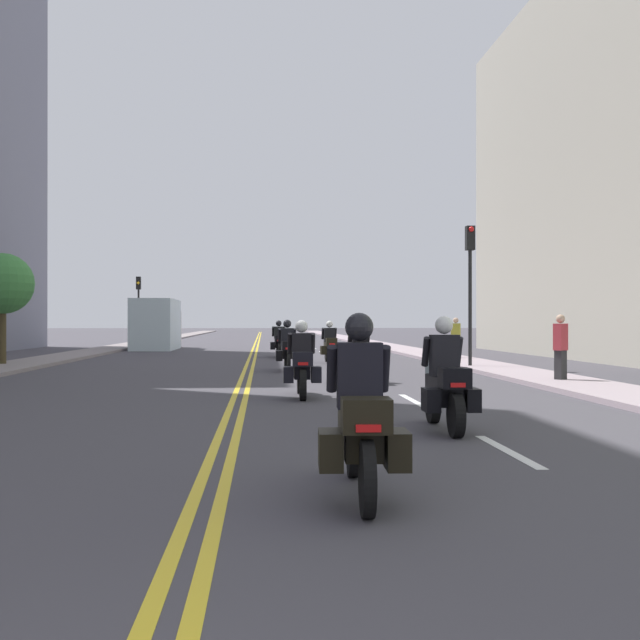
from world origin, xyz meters
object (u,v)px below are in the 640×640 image
at_px(motorcycle_2, 302,366).
at_px(parked_truck, 157,327).
at_px(motorcycle_5, 330,346).
at_px(street_tree_1, 3,284).
at_px(motorcycle_4, 287,350).
at_px(traffic_light_near, 470,270).
at_px(motorcycle_3, 360,357).
at_px(pedestrian_0, 561,348).
at_px(traffic_light_far, 138,298).
at_px(motorcycle_1, 446,386).
at_px(motorcycle_6, 279,342).
at_px(motorcycle_0, 360,423).
at_px(pedestrian_1, 456,338).

bearing_deg(motorcycle_2, parked_truck, 104.31).
bearing_deg(motorcycle_5, street_tree_1, -173.02).
relative_size(motorcycle_4, traffic_light_near, 0.46).
bearing_deg(motorcycle_5, motorcycle_2, -99.29).
bearing_deg(street_tree_1, motorcycle_3, -33.43).
relative_size(traffic_light_near, pedestrian_0, 2.70).
height_order(motorcycle_4, traffic_light_far, traffic_light_far).
bearing_deg(traffic_light_far, pedestrian_0, -63.04).
distance_m(motorcycle_4, motorcycle_5, 4.92).
bearing_deg(motorcycle_4, street_tree_1, 162.51).
distance_m(motorcycle_1, motorcycle_2, 5.34).
bearing_deg(parked_truck, motorcycle_1, -75.47).
bearing_deg(motorcycle_4, motorcycle_5, 67.86).
xyz_separation_m(motorcycle_3, traffic_light_near, (4.32, 5.29, 2.63)).
relative_size(motorcycle_3, traffic_light_far, 0.49).
relative_size(motorcycle_1, motorcycle_6, 0.99).
bearing_deg(motorcycle_0, pedestrian_1, 76.38).
xyz_separation_m(motorcycle_0, motorcycle_2, (-0.07, 9.11, -0.02)).
bearing_deg(motorcycle_3, motorcycle_2, -116.78).
bearing_deg(traffic_light_near, motorcycle_1, -106.56).
relative_size(traffic_light_near, pedestrian_1, 2.74).
xyz_separation_m(motorcycle_2, traffic_light_far, (-8.57, 32.84, 2.39)).
height_order(motorcycle_2, street_tree_1, street_tree_1).
height_order(motorcycle_6, traffic_light_far, traffic_light_far).
relative_size(motorcycle_5, parked_truck, 0.32).
relative_size(motorcycle_0, motorcycle_4, 1.04).
bearing_deg(parked_truck, motorcycle_4, -71.00).
xyz_separation_m(pedestrian_0, pedestrian_1, (0.30, 11.76, -0.01)).
relative_size(motorcycle_2, pedestrian_0, 1.24).
distance_m(motorcycle_5, street_tree_1, 11.82).
xyz_separation_m(pedestrian_0, parked_truck, (-13.42, 25.22, 0.37)).
height_order(motorcycle_5, traffic_light_near, traffic_light_near).
bearing_deg(parked_truck, traffic_light_far, 110.93).
height_order(motorcycle_1, parked_truck, parked_truck).
height_order(motorcycle_0, motorcycle_2, motorcycle_0).
relative_size(motorcycle_4, motorcycle_5, 1.03).
height_order(motorcycle_6, parked_truck, parked_truck).
height_order(motorcycle_6, pedestrian_1, pedestrian_1).
height_order(traffic_light_far, pedestrian_1, traffic_light_far).
bearing_deg(pedestrian_1, street_tree_1, -145.53).
xyz_separation_m(motorcycle_3, traffic_light_far, (-10.27, 29.04, 2.39)).
bearing_deg(motorcycle_4, motorcycle_3, -71.35).
distance_m(motorcycle_1, traffic_light_near, 14.96).
xyz_separation_m(motorcycle_0, motorcycle_4, (-0.11, 17.67, -0.00)).
height_order(pedestrian_1, street_tree_1, street_tree_1).
distance_m(motorcycle_1, street_tree_1, 20.19).
xyz_separation_m(motorcycle_2, street_tree_1, (-9.76, 11.37, 2.21)).
bearing_deg(motorcycle_2, pedestrian_1, 65.45).
relative_size(motorcycle_3, street_tree_1, 0.55).
xyz_separation_m(motorcycle_6, pedestrian_0, (6.77, -14.98, 0.25)).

